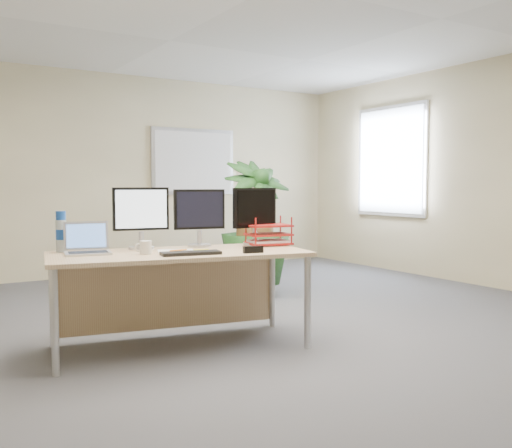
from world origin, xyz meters
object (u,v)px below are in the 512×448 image
desk (176,270)px  floor_plant (255,228)px  monitor_left (141,214)px  monitor_right (199,214)px  laptop (87,245)px

desk → floor_plant: (1.46, 1.22, 0.18)m
monitor_left → floor_plant: bearing=31.0°
monitor_right → laptop: bearing=178.9°
floor_plant → laptop: 2.34m
floor_plant → monitor_right: 1.62m
monitor_right → laptop: size_ratio=1.26×
desk → monitor_left: monitor_left is taller
floor_plant → monitor_right: floor_plant is taller
desk → monitor_right: size_ratio=4.34×
desk → monitor_left: (-0.19, 0.23, 0.42)m
floor_plant → laptop: size_ratio=4.12×
floor_plant → laptop: floor_plant is taller
floor_plant → monitor_left: size_ratio=3.15×
monitor_left → monitor_right: (0.46, -0.09, -0.01)m
desk → laptop: laptop is taller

